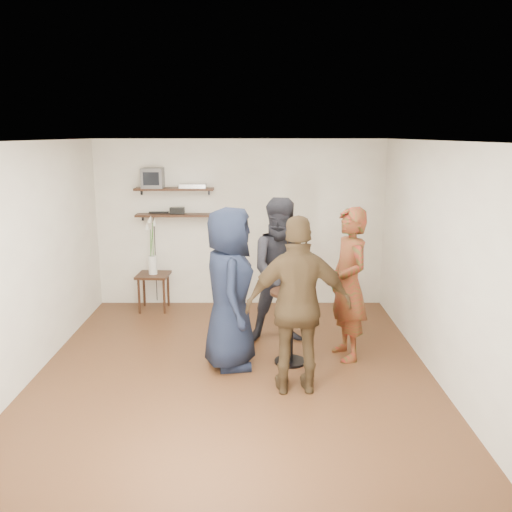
{
  "coord_description": "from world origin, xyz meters",
  "views": [
    {
      "loc": [
        0.25,
        -5.88,
        2.67
      ],
      "look_at": [
        0.25,
        0.4,
        1.25
      ],
      "focal_mm": 38.0,
      "sensor_mm": 36.0,
      "label": 1
    }
  ],
  "objects": [
    {
      "name": "wine_glass_br",
      "position": [
        0.69,
        0.17,
        1.03
      ],
      "size": [
        0.07,
        0.07,
        0.2
      ],
      "color": "silver",
      "rests_on": "drinks_table"
    },
    {
      "name": "dvd_deck",
      "position": [
        -0.71,
        2.38,
        1.9
      ],
      "size": [
        0.4,
        0.24,
        0.06
      ],
      "primitive_type": "cube",
      "color": "silver",
      "rests_on": "shelf_upper"
    },
    {
      "name": "person_navy",
      "position": [
        -0.06,
        0.08,
        0.94
      ],
      "size": [
        0.68,
        0.97,
        1.88
      ],
      "primitive_type": "imported",
      "rotation": [
        0.0,
        0.0,
        1.67
      ],
      "color": "black",
      "rests_on": "room"
    },
    {
      "name": "shelf_upper",
      "position": [
        -1.0,
        2.38,
        1.85
      ],
      "size": [
        1.2,
        0.25,
        0.04
      ],
      "primitive_type": "cube",
      "color": "black",
      "rests_on": "room"
    },
    {
      "name": "room",
      "position": [
        0.0,
        0.0,
        1.3
      ],
      "size": [
        4.58,
        5.08,
        2.68
      ],
      "color": "#462416",
      "rests_on": "ground"
    },
    {
      "name": "side_table",
      "position": [
        -1.33,
        2.16,
        0.48
      ],
      "size": [
        0.5,
        0.5,
        0.57
      ],
      "rotation": [
        0.0,
        0.0,
        -0.05
      ],
      "color": "black",
      "rests_on": "room"
    },
    {
      "name": "wine_glass_bl",
      "position": [
        0.62,
        0.21,
        1.04
      ],
      "size": [
        0.07,
        0.07,
        0.22
      ],
      "color": "silver",
      "rests_on": "drinks_table"
    },
    {
      "name": "drinks_table",
      "position": [
        0.66,
        0.15,
        0.57
      ],
      "size": [
        0.49,
        0.49,
        0.89
      ],
      "color": "black",
      "rests_on": "room"
    },
    {
      "name": "radio",
      "position": [
        -0.96,
        2.38,
        1.52
      ],
      "size": [
        0.22,
        0.1,
        0.1
      ],
      "primitive_type": "cube",
      "color": "black",
      "rests_on": "shelf_lower"
    },
    {
      "name": "person_brown",
      "position": [
        0.69,
        -0.56,
        0.94
      ],
      "size": [
        1.12,
        0.51,
        1.88
      ],
      "primitive_type": "imported",
      "rotation": [
        0.0,
        0.0,
        3.19
      ],
      "color": "#43301C",
      "rests_on": "room"
    },
    {
      "name": "shelf_lower",
      "position": [
        -1.0,
        2.38,
        1.45
      ],
      "size": [
        1.2,
        0.25,
        0.04
      ],
      "primitive_type": "cube",
      "color": "black",
      "rests_on": "room"
    },
    {
      "name": "vase_lilies",
      "position": [
        -1.33,
        2.16,
        0.86
      ],
      "size": [
        0.19,
        0.19,
        0.92
      ],
      "rotation": [
        0.0,
        0.0,
        -0.05
      ],
      "color": "silver",
      "rests_on": "side_table"
    },
    {
      "name": "wine_glass_fr",
      "position": [
        0.73,
        0.11,
        1.04
      ],
      "size": [
        0.07,
        0.07,
        0.22
      ],
      "color": "silver",
      "rests_on": "drinks_table"
    },
    {
      "name": "wine_glass_fl",
      "position": [
        0.58,
        0.12,
        1.02
      ],
      "size": [
        0.07,
        0.07,
        0.2
      ],
      "color": "silver",
      "rests_on": "drinks_table"
    },
    {
      "name": "person_dark",
      "position": [
        0.6,
        0.86,
        0.95
      ],
      "size": [
        0.97,
        0.78,
        1.89
      ],
      "primitive_type": "imported",
      "rotation": [
        0.0,
        0.0,
        0.08
      ],
      "color": "black",
      "rests_on": "room"
    },
    {
      "name": "power_strip",
      "position": [
        -1.26,
        2.42,
        1.48
      ],
      "size": [
        0.3,
        0.05,
        0.03
      ],
      "primitive_type": "cube",
      "color": "black",
      "rests_on": "shelf_lower"
    },
    {
      "name": "person_plaid",
      "position": [
        1.35,
        0.33,
        0.92
      ],
      "size": [
        0.59,
        0.76,
        1.84
      ],
      "primitive_type": "imported",
      "rotation": [
        0.0,
        0.0,
        -1.32
      ],
      "color": "red",
      "rests_on": "room"
    },
    {
      "name": "crt_monitor",
      "position": [
        -1.32,
        2.38,
        2.02
      ],
      "size": [
        0.32,
        0.3,
        0.3
      ],
      "primitive_type": "cube",
      "color": "#59595B",
      "rests_on": "shelf_upper"
    }
  ]
}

